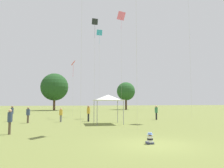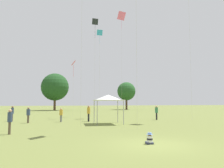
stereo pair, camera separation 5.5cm
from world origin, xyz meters
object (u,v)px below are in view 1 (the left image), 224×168
Objects in this scene: canopy_tent at (108,98)px; distant_tree_3 at (55,87)px; person_standing_2 at (156,111)px; kite_7 at (121,19)px; seated_toddler at (150,139)px; person_standing_0 at (88,112)px; person_standing_4 at (61,114)px; person_standing_3 at (12,112)px; distant_tree_2 at (126,91)px; kite_3 at (73,65)px; person_standing_5 at (28,114)px; kite_8 at (95,26)px; kite_2 at (99,36)px; person_standing_1 at (10,119)px.

canopy_tent is 42.83m from distant_tree_3.
kite_7 is at bearing 140.32° from person_standing_2.
person_standing_2 is at bearing 72.61° from seated_toddler.
seated_toddler is 11.44m from canopy_tent.
person_standing_0 is 0.11× the size of kite_7.
canopy_tent is at bearing 95.04° from kite_7.
person_standing_3 is at bearing 113.84° from person_standing_4.
person_standing_2 is 41.03m from distant_tree_2.
kite_3 is 0.54× the size of kite_7.
distant_tree_3 reaches higher than person_standing_5.
person_standing_3 is 0.21× the size of kite_3.
person_standing_5 is 39.70m from distant_tree_3.
person_standing_2 is 15.40m from person_standing_5.
kite_8 is (2.80, -2.63, 5.48)m from kite_3.
distant_tree_2 is at bearing -162.63° from kite_3.
person_standing_3 is (-8.55, 2.66, -0.01)m from person_standing_0.
kite_3 is 1.00× the size of distant_tree_2.
person_standing_3 reaches higher than seated_toddler.
kite_8 reaches higher than kite_2.
kite_8 is 1.39× the size of distant_tree_3.
kite_8 reaches higher than distant_tree_2.
distant_tree_2 is (18.46, 54.03, 5.48)m from seated_toddler.
person_standing_2 reaches higher than person_standing_4.
person_standing_5 is 18.18m from kite_2.
person_standing_1 is at bearing 100.54° from kite_8.
person_standing_1 is 0.11× the size of kite_7.
person_standing_5 is at bearing 128.39° from seated_toddler.
person_standing_0 is 11.15m from person_standing_1.
person_standing_5 is at bearing -155.76° from person_standing_2.
person_standing_3 is (-9.24, 17.17, 0.84)m from seated_toddler.
person_standing_0 is (-0.69, 14.51, 0.85)m from seated_toddler.
person_standing_1 is 48.21m from distant_tree_3.
kite_3 is (7.62, 5.61, 6.89)m from person_standing_3.
person_standing_0 is at bearing 113.33° from canopy_tent.
person_standing_1 is 0.20× the size of kite_3.
person_standing_0 is at bearing -115.85° from distant_tree_2.
seated_toddler is 57.36m from distant_tree_2.
kite_2 is (9.97, 9.16, 12.14)m from person_standing_5.
person_standing_4 is at bearing 89.71° from kite_8.
person_standing_5 is 47.43m from distant_tree_2.
person_standing_5 is (0.51, 8.58, -0.05)m from person_standing_1.
kite_7 is at bearing -136.83° from kite_8.
person_standing_5 is at bearing 98.83° from person_standing_3.
kite_2 is 3.82m from kite_8.
seated_toddler is 16.22m from person_standing_5.
kite_3 is (2.18, 7.97, 7.07)m from person_standing_4.
person_standing_1 is at bearing 106.91° from kite_2.
seated_toddler is at bearing -95.30° from person_standing_2.
person_standing_4 is at bearing -90.52° from distant_tree_3.
person_standing_1 is at bearing 91.35° from person_standing_0.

